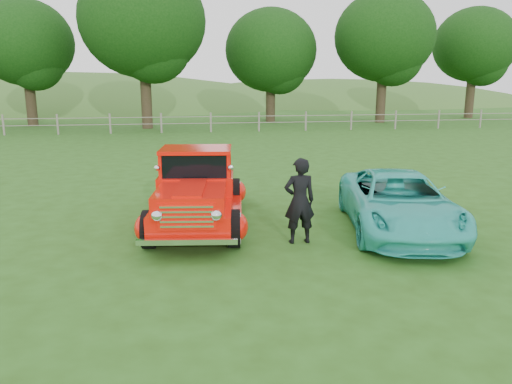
{
  "coord_description": "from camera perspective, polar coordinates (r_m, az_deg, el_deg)",
  "views": [
    {
      "loc": [
        -1.91,
        -8.87,
        3.27
      ],
      "look_at": [
        -0.37,
        1.2,
        0.93
      ],
      "focal_mm": 35.0,
      "sensor_mm": 36.0,
      "label": 1
    }
  ],
  "objects": [
    {
      "name": "red_pickup",
      "position": [
        11.22,
        -6.71,
        0.1
      ],
      "size": [
        2.65,
        5.15,
        1.78
      ],
      "rotation": [
        0.0,
        0.0,
        -0.12
      ],
      "color": "black",
      "rests_on": "ground"
    },
    {
      "name": "ground",
      "position": [
        9.65,
        3.26,
        -6.9
      ],
      "size": [
        140.0,
        140.0,
        0.0
      ],
      "primitive_type": "plane",
      "color": "#274D14",
      "rests_on": "ground"
    },
    {
      "name": "tree_far_east",
      "position": [
        45.71,
        23.73,
        15.12
      ],
      "size": [
        6.6,
        6.6,
        8.86
      ],
      "color": "black",
      "rests_on": "ground"
    },
    {
      "name": "tree_mid_west",
      "position": [
        38.3,
        -24.88,
        15.19
      ],
      "size": [
        6.4,
        6.4,
        8.46
      ],
      "color": "black",
      "rests_on": "ground"
    },
    {
      "name": "tree_near_west",
      "position": [
        34.12,
        -12.84,
        18.55
      ],
      "size": [
        8.0,
        8.0,
        10.42
      ],
      "color": "black",
      "rests_on": "ground"
    },
    {
      "name": "tree_mid_east",
      "position": [
        38.96,
        14.46,
        16.81
      ],
      "size": [
        7.2,
        7.2,
        9.44
      ],
      "color": "black",
      "rests_on": "ground"
    },
    {
      "name": "tree_near_east",
      "position": [
        38.55,
        1.71,
        15.86
      ],
      "size": [
        6.8,
        6.8,
        8.33
      ],
      "color": "black",
      "rests_on": "ground"
    },
    {
      "name": "fence_line",
      "position": [
        31.05,
        -5.19,
        7.94
      ],
      "size": [
        48.0,
        0.12,
        1.2
      ],
      "color": "gray",
      "rests_on": "ground"
    },
    {
      "name": "man",
      "position": [
        9.98,
        4.99,
        -1.02
      ],
      "size": [
        0.65,
        0.44,
        1.74
      ],
      "primitive_type": "imported",
      "rotation": [
        0.0,
        0.0,
        3.18
      ],
      "color": "black",
      "rests_on": "ground"
    },
    {
      "name": "teal_sedan",
      "position": [
        11.22,
        15.97,
        -1.16
      ],
      "size": [
        2.95,
        4.89,
        1.27
      ],
      "primitive_type": "imported",
      "rotation": [
        0.0,
        0.0,
        -0.2
      ],
      "color": "#2FBCAF",
      "rests_on": "ground"
    },
    {
      "name": "distant_hills",
      "position": [
        68.82,
        -10.51,
        6.18
      ],
      "size": [
        116.0,
        60.0,
        18.0
      ],
      "color": "#356826",
      "rests_on": "ground"
    }
  ]
}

